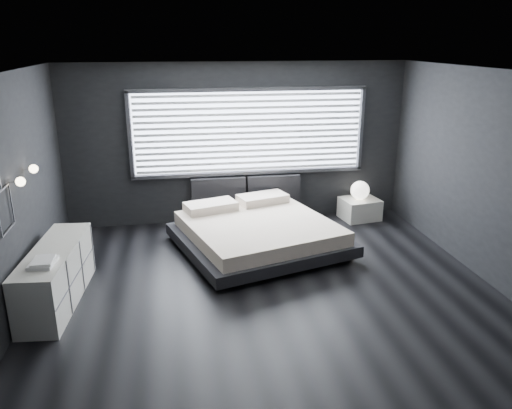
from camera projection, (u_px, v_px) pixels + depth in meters
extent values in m
plane|color=black|center=(267.00, 288.00, 6.63)|extent=(6.00, 6.00, 0.00)
plane|color=white|center=(268.00, 71.00, 5.75)|extent=(6.00, 6.00, 0.00)
cube|color=black|center=(238.00, 144.00, 8.76)|extent=(6.00, 0.04, 2.80)
cube|color=black|center=(339.00, 294.00, 3.62)|extent=(6.00, 0.04, 2.80)
cube|color=black|center=(11.00, 200.00, 5.72)|extent=(0.04, 5.50, 2.80)
cube|color=black|center=(487.00, 177.00, 6.67)|extent=(0.04, 5.50, 2.80)
cube|color=white|center=(249.00, 132.00, 8.71)|extent=(4.00, 0.02, 1.38)
cube|color=#47474C|center=(130.00, 136.00, 8.36)|extent=(0.06, 0.08, 1.48)
cube|color=#47474C|center=(361.00, 129.00, 9.00)|extent=(0.06, 0.08, 1.48)
cube|color=#47474C|center=(249.00, 89.00, 8.45)|extent=(4.14, 0.08, 0.06)
cube|color=#47474C|center=(250.00, 173.00, 8.91)|extent=(4.14, 0.08, 0.06)
cube|color=silver|center=(250.00, 133.00, 8.65)|extent=(3.94, 0.03, 1.32)
cube|color=black|center=(218.00, 192.00, 8.86)|extent=(0.96, 0.16, 0.52)
cube|color=black|center=(273.00, 189.00, 9.02)|extent=(0.96, 0.16, 0.52)
cylinder|color=silver|center=(14.00, 182.00, 5.71)|extent=(0.10, 0.02, 0.02)
sphere|color=#FFE5B7|center=(20.00, 182.00, 5.72)|extent=(0.11, 0.11, 0.11)
cylinder|color=silver|center=(28.00, 169.00, 6.27)|extent=(0.10, 0.02, 0.02)
sphere|color=#FFE5B7|center=(34.00, 169.00, 6.28)|extent=(0.11, 0.11, 0.11)
cube|color=#47474C|center=(2.00, 190.00, 5.37)|extent=(0.01, 0.46, 0.02)
cube|color=#47474C|center=(9.00, 230.00, 5.52)|extent=(0.01, 0.46, 0.02)
cube|color=#47474C|center=(12.00, 203.00, 5.66)|extent=(0.01, 0.02, 0.46)
cube|color=black|center=(222.00, 284.00, 6.66)|extent=(0.16, 0.16, 0.09)
cube|color=black|center=(346.00, 257.00, 7.50)|extent=(0.16, 0.16, 0.09)
cube|color=black|center=(180.00, 238.00, 8.20)|extent=(0.16, 0.16, 0.09)
cube|color=black|center=(287.00, 219.00, 9.04)|extent=(0.16, 0.16, 0.09)
cube|color=black|center=(259.00, 239.00, 7.81)|extent=(2.88, 2.81, 0.17)
cube|color=beige|center=(259.00, 228.00, 7.75)|extent=(2.59, 2.59, 0.21)
cube|color=beige|center=(211.00, 206.00, 8.20)|extent=(0.92, 0.66, 0.14)
cube|color=beige|center=(263.00, 199.00, 8.60)|extent=(0.92, 0.66, 0.14)
cube|color=beige|center=(360.00, 209.00, 9.15)|extent=(0.73, 0.64, 0.38)
sphere|color=white|center=(360.00, 190.00, 9.03)|extent=(0.34, 0.34, 0.34)
cube|color=beige|center=(56.00, 275.00, 6.21)|extent=(0.66, 1.83, 0.72)
cube|color=#47474C|center=(77.00, 275.00, 6.23)|extent=(0.16, 1.77, 0.70)
cube|color=white|center=(43.00, 263.00, 5.67)|extent=(0.30, 0.37, 0.04)
cube|color=white|center=(43.00, 261.00, 5.64)|extent=(0.22, 0.30, 0.03)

